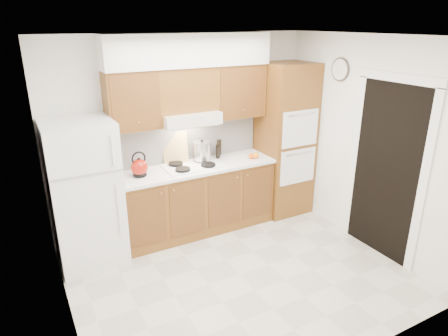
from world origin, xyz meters
The scene contains 26 objects.
floor centered at (0.00, 0.00, 0.00)m, with size 3.60×3.60×0.00m, color beige.
ceiling centered at (0.00, 0.00, 2.60)m, with size 3.60×3.60×0.00m, color white.
wall_back centered at (0.00, 1.50, 1.30)m, with size 3.60×0.02×2.60m, color white.
wall_left centered at (-1.80, 0.00, 1.30)m, with size 0.02×3.00×2.60m, color white.
wall_right centered at (1.80, 0.00, 1.30)m, with size 0.02×3.00×2.60m, color white.
fridge centered at (-1.41, 1.14, 0.86)m, with size 0.75×0.72×1.72m, color white.
base_cabinets centered at (0.02, 1.20, 0.45)m, with size 2.11×0.60×0.90m, color brown.
countertop centered at (0.03, 1.19, 0.92)m, with size 2.13×0.62×0.04m, color white.
backsplash centered at (0.02, 1.49, 1.22)m, with size 2.11×0.03×0.56m, color white.
oven_cabinet centered at (1.44, 1.18, 1.10)m, with size 0.70×0.65×2.20m, color brown.
upper_cab_left centered at (-0.71, 1.33, 1.85)m, with size 0.63×0.33×0.70m, color brown.
upper_cab_right centered at (0.72, 1.33, 1.85)m, with size 0.73×0.33×0.70m, color brown.
range_hood centered at (-0.02, 1.27, 1.57)m, with size 0.75×0.45×0.15m, color silver.
upper_cab_over_hood centered at (-0.02, 1.33, 1.92)m, with size 0.75×0.33×0.55m, color brown.
soffit centered at (0.03, 1.32, 2.40)m, with size 2.13×0.36×0.40m, color silver.
cooktop centered at (-0.02, 1.21, 0.95)m, with size 0.74×0.50×0.01m, color white.
doorway centered at (1.79, -0.35, 1.05)m, with size 0.02×0.90×2.10m, color black.
wall_clock centered at (1.79, 0.55, 2.15)m, with size 0.30×0.30×0.02m, color #3F3833.
kettle centered at (-0.73, 1.19, 1.05)m, with size 0.21×0.21×0.21m, color #9A170B.
cutting_board centered at (-0.16, 1.44, 1.14)m, with size 0.32×0.02×0.43m, color #D9BB6F.
stock_pot centered at (0.17, 1.31, 1.09)m, with size 0.23×0.23×0.24m, color silver.
condiment_a centered at (0.51, 1.45, 1.05)m, with size 0.06×0.06×0.22m, color black.
condiment_b centered at (0.42, 1.33, 1.02)m, with size 0.05×0.05×0.16m, color black.
condiment_c centered at (0.45, 1.37, 1.03)m, with size 0.06×0.06×0.18m, color black.
orange_near centered at (0.88, 1.07, 0.98)m, with size 0.09×0.09×0.09m, color orange.
orange_far centered at (0.82, 1.09, 0.98)m, with size 0.08×0.08×0.08m, color #F8550D.
Camera 1 is at (-2.00, -3.31, 2.74)m, focal length 32.00 mm.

